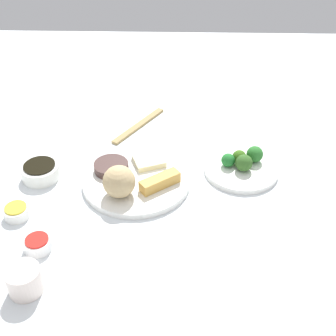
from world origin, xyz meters
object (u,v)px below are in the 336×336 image
broccoli_plate (241,169)px  sauce_ramekin_sweet_and_sour (38,244)px  main_plate (135,180)px  soy_sauce_bowl (41,172)px  sauce_ramekin_hot_mustard (17,212)px  chopsticks_pair (139,125)px  teacup (24,280)px

broccoli_plate → sauce_ramekin_sweet_and_sour: (-0.29, 0.47, 0.01)m
main_plate → sauce_ramekin_sweet_and_sour: (-0.23, 0.19, 0.00)m
soy_sauce_bowl → sauce_ramekin_hot_mustard: bearing=172.7°
soy_sauce_bowl → sauce_ramekin_hot_mustard: soy_sauce_bowl is taller
soy_sauce_bowl → chopsticks_pair: (0.26, -0.24, -0.01)m
teacup → broccoli_plate: bearing=-49.3°
sauce_ramekin_sweet_and_sour → teacup: bearing=-177.3°
sauce_ramekin_hot_mustard → chopsticks_pair: bearing=-32.1°
sauce_ramekin_sweet_and_sour → main_plate: bearing=-39.5°
soy_sauce_bowl → teacup: size_ratio=1.44×
sauce_ramekin_hot_mustard → teacup: size_ratio=0.89×
sauce_ramekin_hot_mustard → teacup: teacup is taller
soy_sauce_bowl → teacup: 0.36m
main_plate → soy_sauce_bowl: soy_sauce_bowl is taller
teacup → chopsticks_pair: (0.62, -0.17, -0.02)m
broccoli_plate → sauce_ramekin_sweet_and_sour: bearing=121.7°
main_plate → sauce_ramekin_sweet_and_sour: sauce_ramekin_sweet_and_sour is taller
sauce_ramekin_hot_mustard → main_plate: bearing=-63.7°
teacup → chopsticks_pair: teacup is taller
main_plate → chopsticks_pair: bearing=2.8°
main_plate → soy_sauce_bowl: size_ratio=2.80×
broccoli_plate → chopsticks_pair: 0.36m
chopsticks_pair → teacup: bearing=164.3°
main_plate → broccoli_plate: main_plate is taller
sauce_ramekin_sweet_and_sour → teacup: teacup is taller
broccoli_plate → chopsticks_pair: size_ratio=0.84×
main_plate → sauce_ramekin_hot_mustard: 0.30m
sauce_ramekin_hot_mustard → chopsticks_pair: 0.48m
broccoli_plate → soy_sauce_bowl: soy_sauce_bowl is taller
main_plate → chopsticks_pair: main_plate is taller
main_plate → chopsticks_pair: 0.27m
main_plate → teacup: 0.39m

